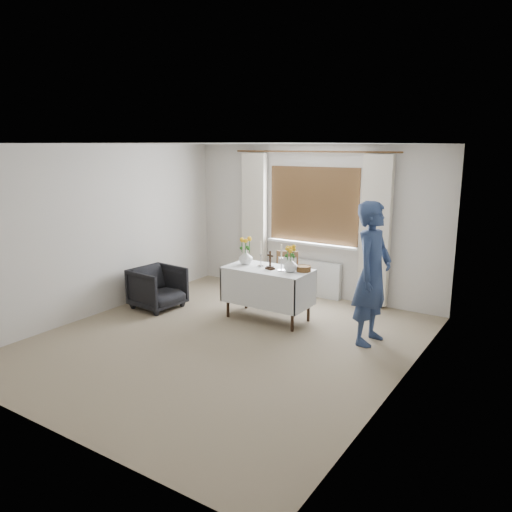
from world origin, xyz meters
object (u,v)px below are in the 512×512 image
Objects in this scene: armchair at (158,288)px; person at (372,273)px; flower_vase_left at (246,257)px; flower_vase_right at (291,265)px; altar_table at (268,294)px; wooden_cross at (270,260)px; wooden_chair at (286,278)px.

person is at bearing -77.10° from armchair.
flower_vase_left is 1.06× the size of flower_vase_right.
wooden_cross reaches higher than altar_table.
armchair is 3.34× the size of flower_vase_left.
wooden_cross reaches higher than wooden_chair.
wooden_cross is (1.75, 0.46, 0.57)m from armchair.
armchair is 3.56× the size of flower_vase_right.
wooden_chair is (-0.16, 0.81, 0.03)m from altar_table.
wooden_chair is 3.09× the size of wooden_cross.
wooden_chair is 2.02m from armchair.
armchair is at bearing -146.05° from wooden_cross.
person reaches higher than flower_vase_left.
flower_vase_right is (0.31, 0.03, -0.03)m from wooden_cross.
flower_vase_left is at bearing -63.07° from armchair.
person is at bearing -0.75° from altar_table.
altar_table is 0.83m from wooden_chair.
wooden_cross is (0.21, -0.85, 0.48)m from wooden_chair.
wooden_chair is 1.00m from wooden_cross.
armchair is 0.39× the size of person.
flower_vase_left is at bearing 91.74° from person.
altar_table is 0.52m from wooden_cross.
flower_vase_right is (-1.18, 0.02, -0.05)m from person.
altar_table is 4.65× the size of wooden_cross.
armchair is 2.66× the size of wooden_cross.
wooden_cross is at bearing -99.89° from wooden_chair.
flower_vase_left is at bearing -131.78° from wooden_chair.
person is 1.49m from wooden_cross.
wooden_chair is 1.07m from flower_vase_right.
flower_vase_left is at bearing -169.24° from wooden_cross.
flower_vase_left is (-0.46, 0.07, -0.03)m from wooden_cross.
flower_vase_right is at bearing 92.35° from person.
wooden_chair is at bearing -45.07° from armchair.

